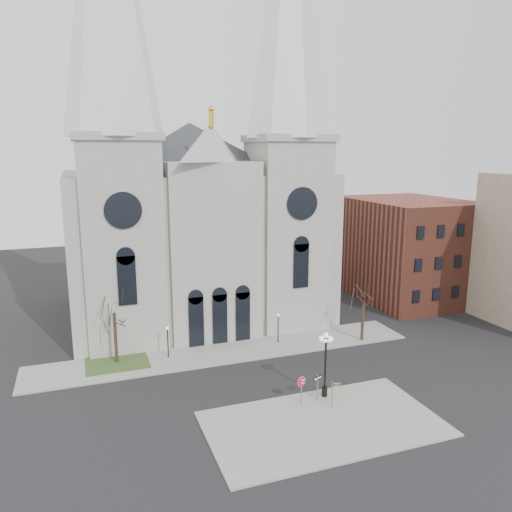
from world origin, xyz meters
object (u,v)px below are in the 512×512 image
object	(u,v)px
stop_sign	(301,384)
globe_lamp	(326,357)
one_way_sign	(318,383)
street_name_sign	(333,392)

from	to	relation	value
stop_sign	globe_lamp	bearing A→B (deg)	16.61
stop_sign	one_way_sign	xyz separation A→B (m)	(1.53, 0.10, -0.20)
stop_sign	globe_lamp	distance (m)	3.10
stop_sign	globe_lamp	xyz separation A→B (m)	(2.43, 0.51, 1.86)
one_way_sign	street_name_sign	distance (m)	1.69
globe_lamp	one_way_sign	xyz separation A→B (m)	(-0.90, -0.41, -2.07)
street_name_sign	globe_lamp	bearing A→B (deg)	104.09
one_way_sign	globe_lamp	bearing A→B (deg)	4.01
globe_lamp	street_name_sign	size ratio (longest dim) A/B	2.51
stop_sign	street_name_sign	distance (m)	2.64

